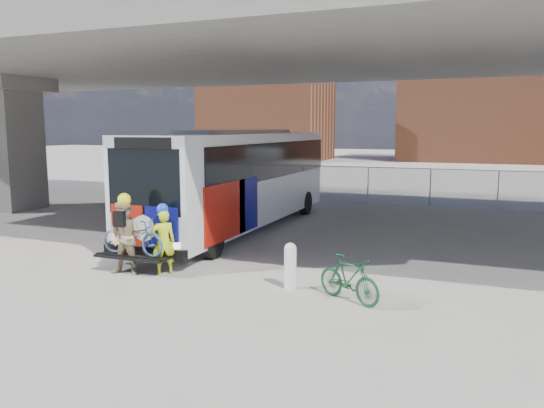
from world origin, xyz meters
The scene contains 9 objects.
ground centered at (0.00, 0.00, 0.00)m, with size 160.00×160.00×0.00m, color #9E9991.
bus centered at (-2.00, 3.44, 2.11)m, with size 2.67×12.90×3.69m.
overpass centered at (0.00, 4.00, 6.54)m, with size 40.00×16.00×7.95m.
chainlink_fence centered at (0.00, 12.00, 1.42)m, with size 30.00×0.06×30.00m.
brick_buildings centered at (1.23, 48.23, 5.42)m, with size 54.00×22.00×12.00m.
bollard centered at (2.24, -2.87, 0.59)m, with size 0.29×0.29×1.10m.
cyclist_hivis centered at (-1.23, -2.87, 0.89)m, with size 0.73×0.71×1.85m.
cyclist_tan centered at (-2.08, -3.30, 1.00)m, with size 1.04×0.86×2.12m.
bike_parked centered at (3.74, -3.28, 0.51)m, with size 0.48×1.70×1.02m, color #144123.
Camera 1 is at (6.33, -14.24, 3.74)m, focal length 35.00 mm.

